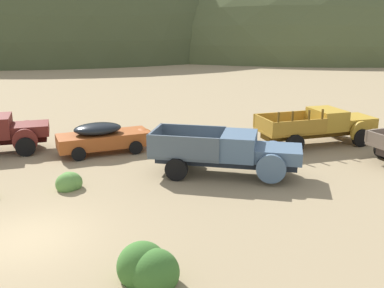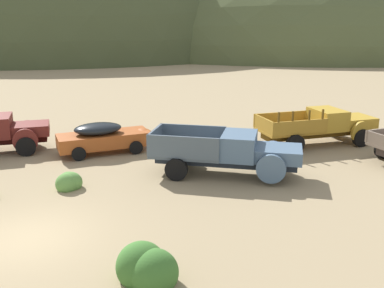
% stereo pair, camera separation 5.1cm
% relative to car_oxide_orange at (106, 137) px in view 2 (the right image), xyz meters
% --- Properties ---
extents(ground_plane, '(300.00, 300.00, 0.00)m').
position_rel_car_oxide_orange_xyz_m(ground_plane, '(-1.51, -9.09, -0.81)').
color(ground_plane, '#998460').
extents(hill_far_right, '(88.74, 67.13, 55.02)m').
position_rel_car_oxide_orange_xyz_m(hill_far_right, '(-19.41, 71.73, -0.81)').
color(hill_far_right, '#424C2D').
rests_on(hill_far_right, ground).
extents(hill_center, '(92.37, 71.20, 41.28)m').
position_rel_car_oxide_orange_xyz_m(hill_center, '(35.27, 73.46, -0.81)').
color(hill_center, '#4C5633').
rests_on(hill_center, ground).
extents(car_oxide_orange, '(5.05, 3.04, 1.57)m').
position_rel_car_oxide_orange_xyz_m(car_oxide_orange, '(0.00, 0.00, 0.00)').
color(car_oxide_orange, '#A34C1E').
rests_on(car_oxide_orange, ground).
extents(truck_chalk_blue, '(6.67, 3.73, 1.91)m').
position_rel_car_oxide_orange_xyz_m(truck_chalk_blue, '(5.85, -3.89, 0.22)').
color(truck_chalk_blue, '#262D39').
rests_on(truck_chalk_blue, ground).
extents(truck_mustard, '(6.76, 3.60, 2.16)m').
position_rel_car_oxide_orange_xyz_m(truck_mustard, '(11.58, 0.77, 0.19)').
color(truck_mustard, '#593D12').
rests_on(truck_mustard, ground).
extents(bush_front_right, '(1.03, 1.01, 0.87)m').
position_rel_car_oxide_orange_xyz_m(bush_front_right, '(-0.99, -4.88, -0.58)').
color(bush_front_right, '#5B8E42').
rests_on(bush_front_right, ground).
extents(bush_near_barrel, '(1.63, 1.44, 1.34)m').
position_rel_car_oxide_orange_xyz_m(bush_near_barrel, '(2.32, -11.69, -0.48)').
color(bush_near_barrel, '#3D702D').
rests_on(bush_near_barrel, ground).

